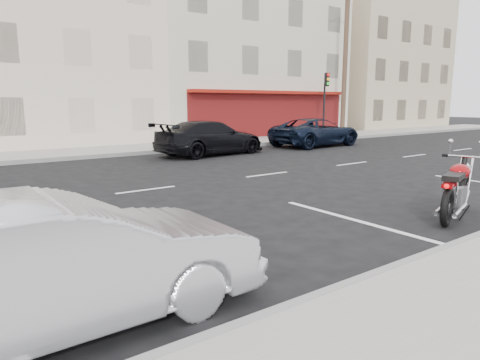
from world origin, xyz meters
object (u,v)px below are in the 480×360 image
at_px(utility_pole, 345,62).
at_px(suv_far, 316,132).
at_px(motorcycle, 464,184).
at_px(car_far, 211,138).
at_px(fire_hydrant, 305,131).
at_px(traffic_light, 325,96).
at_px(sedan_silver, 59,264).

xyz_separation_m(utility_pole, suv_far, (-5.89, -3.31, -4.04)).
height_order(motorcycle, car_far, car_far).
distance_m(suv_far, car_far, 6.31).
bearing_deg(fire_hydrant, motorcycle, -123.73).
distance_m(utility_pole, fire_hydrant, 5.48).
height_order(traffic_light, motorcycle, traffic_light).
xyz_separation_m(traffic_light, fire_hydrant, (-1.50, 0.17, -2.03)).
bearing_deg(car_far, sedan_silver, 135.35).
relative_size(utility_pole, traffic_light, 2.37).
bearing_deg(fire_hydrant, traffic_light, -6.36).
bearing_deg(suv_far, motorcycle, 143.29).
bearing_deg(traffic_light, fire_hydrant, 173.64).
distance_m(traffic_light, sedan_silver, 23.76).
bearing_deg(sedan_silver, suv_far, -53.68).
xyz_separation_m(utility_pole, fire_hydrant, (-3.50, -0.10, -4.21)).
height_order(motorcycle, suv_far, suv_far).
distance_m(sedan_silver, suv_far, 18.74).
xyz_separation_m(traffic_light, motorcycle, (-11.02, -14.08, -2.03)).
height_order(suv_far, car_far, car_far).
bearing_deg(sedan_silver, motorcycle, -89.45).
height_order(traffic_light, fire_hydrant, traffic_light).
bearing_deg(motorcycle, fire_hydrant, 39.08).
distance_m(motorcycle, sedan_silver, 7.95).
bearing_deg(suv_far, sedan_silver, 122.58).
relative_size(utility_pole, fire_hydrant, 12.50).
distance_m(utility_pole, motorcycle, 19.83).
bearing_deg(suv_far, utility_pole, -64.50).
bearing_deg(fire_hydrant, suv_far, -126.64).
height_order(utility_pole, sedan_silver, utility_pole).
bearing_deg(utility_pole, suv_far, -150.64).
height_order(traffic_light, suv_far, traffic_light).
distance_m(motorcycle, suv_far, 13.14).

